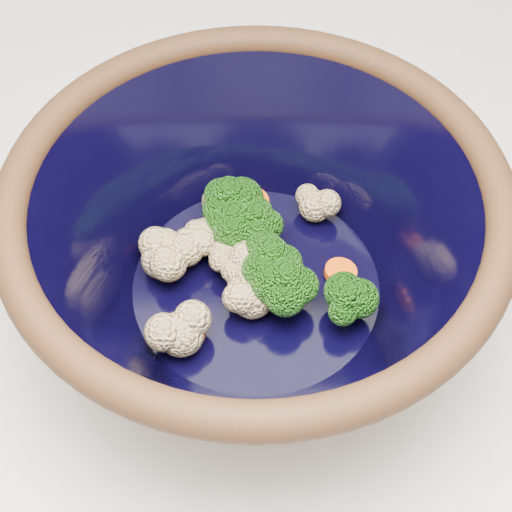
{
  "coord_description": "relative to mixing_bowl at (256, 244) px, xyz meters",
  "views": [
    {
      "loc": [
        0.11,
        -0.27,
        1.39
      ],
      "look_at": [
        0.11,
        0.04,
        0.97
      ],
      "focal_mm": 50.0,
      "sensor_mm": 36.0,
      "label": 1
    }
  ],
  "objects": [
    {
      "name": "vegetable_pile",
      "position": [
        -0.01,
        0.01,
        -0.03
      ],
      "size": [
        0.17,
        0.17,
        0.06
      ],
      "color": "#608442",
      "rests_on": "mixing_bowl"
    },
    {
      "name": "mixing_bowl",
      "position": [
        0.0,
        0.0,
        0.0
      ],
      "size": [
        0.39,
        0.39,
        0.15
      ],
      "rotation": [
        0.0,
        0.0,
        0.2
      ],
      "color": "black",
      "rests_on": "counter"
    }
  ]
}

